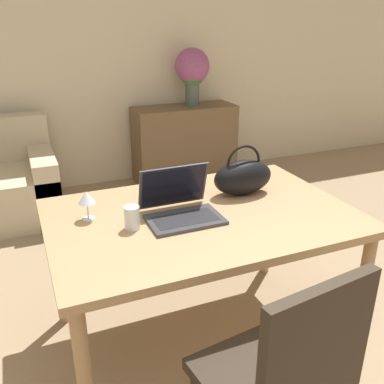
% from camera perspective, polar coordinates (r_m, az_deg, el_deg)
% --- Properties ---
extents(wall_back, '(10.00, 0.06, 2.70)m').
position_cam_1_polar(wall_back, '(4.36, -14.73, 18.01)').
color(wall_back, beige).
rests_on(wall_back, ground_plane).
extents(dining_table, '(1.46, 0.98, 0.75)m').
position_cam_1_polar(dining_table, '(2.11, 1.28, -4.75)').
color(dining_table, '#A87F56').
rests_on(dining_table, ground_plane).
extents(chair, '(0.49, 0.49, 0.95)m').
position_cam_1_polar(chair, '(1.58, 12.12, -22.97)').
color(chair, '#2D2319').
rests_on(chair, ground_plane).
extents(sideboard, '(1.05, 0.40, 0.78)m').
position_cam_1_polar(sideboard, '(4.53, -1.00, 6.48)').
color(sideboard, brown).
rests_on(sideboard, ground_plane).
extents(laptop, '(0.35, 0.30, 0.23)m').
position_cam_1_polar(laptop, '(2.03, -1.56, -1.52)').
color(laptop, '#38383D').
rests_on(laptop, dining_table).
extents(drinking_glass, '(0.07, 0.07, 0.11)m').
position_cam_1_polar(drinking_glass, '(1.92, -8.00, -3.42)').
color(drinking_glass, silver).
rests_on(drinking_glass, dining_table).
extents(wine_glass, '(0.08, 0.08, 0.14)m').
position_cam_1_polar(wine_glass, '(2.03, -13.88, -0.86)').
color(wine_glass, silver).
rests_on(wine_glass, dining_table).
extents(handbag, '(0.33, 0.16, 0.27)m').
position_cam_1_polar(handbag, '(2.28, 6.81, 2.05)').
color(handbag, black).
rests_on(handbag, dining_table).
extents(flower_vase, '(0.35, 0.35, 0.57)m').
position_cam_1_polar(flower_vase, '(4.42, 0.02, 15.96)').
color(flower_vase, '#47564C').
rests_on(flower_vase, sideboard).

